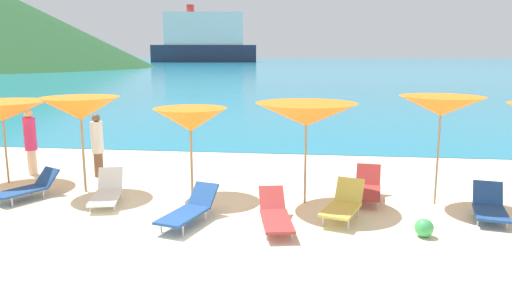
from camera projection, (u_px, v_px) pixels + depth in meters
name	position (u px, v px, depth m)	size (l,w,h in m)	color
ground_plane	(241.00, 147.00, 18.17)	(50.00, 100.00, 0.30)	beige
ocean_water	(311.00, 61.00, 230.94)	(650.00, 440.00, 0.02)	teal
umbrella_2	(2.00, 111.00, 12.19)	(2.25, 2.25, 2.12)	#9E7F59
umbrella_3	(80.00, 109.00, 11.38)	(1.93, 1.93, 2.30)	#9E7F59
umbrella_4	(190.00, 120.00, 11.18)	(1.89, 1.89, 2.07)	#9E7F59
umbrella_5	(306.00, 115.00, 10.47)	(2.46, 2.46, 2.25)	#9E7F59
umbrella_6	(441.00, 106.00, 10.36)	(1.97, 1.97, 2.41)	#9E7F59
lounge_chair_0	(343.00, 204.00, 9.69)	(0.97, 1.43, 0.75)	#D8BF4C
lounge_chair_2	(107.00, 192.00, 10.79)	(0.94, 1.64, 0.67)	white
lounge_chair_3	(189.00, 209.00, 9.47)	(0.97, 1.74, 0.65)	#1E478C
lounge_chair_5	(28.00, 187.00, 11.09)	(1.14, 1.52, 0.62)	#1E478C
lounge_chair_6	(275.00, 214.00, 9.30)	(0.86, 1.85, 0.59)	#A53333
lounge_chair_7	(367.00, 187.00, 10.99)	(0.77, 1.59, 0.71)	#A53333
lounge_chair_10	(490.00, 206.00, 9.72)	(0.84, 1.39, 0.66)	#1E478C
beachgoer_0	(97.00, 144.00, 13.01)	(0.32, 0.32, 1.72)	brown
beachgoer_3	(30.00, 140.00, 13.21)	(0.32, 0.32, 1.81)	beige
beach_ball	(424.00, 228.00, 8.79)	(0.34, 0.34, 0.34)	#3FB259
cruise_ship	(204.00, 40.00, 198.44)	(43.65, 15.12, 23.02)	#262D47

